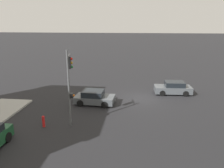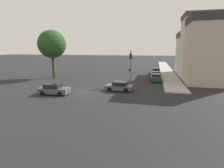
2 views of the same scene
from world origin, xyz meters
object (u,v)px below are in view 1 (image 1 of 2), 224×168
traffic_signal (70,78)px  crossing_car_1 (94,98)px  crossing_car_0 (173,88)px  fire_hydrant (43,121)px

traffic_signal → crossing_car_1: size_ratio=1.49×
traffic_signal → crossing_car_0: bearing=34.1°
crossing_car_0 → fire_hydrant: bearing=37.7°
traffic_signal → crossing_car_1: traffic_signal is taller
fire_hydrant → crossing_car_1: bearing=-118.4°
crossing_car_0 → crossing_car_1: (8.14, 4.08, -0.02)m
traffic_signal → crossing_car_1: 5.61m
traffic_signal → fire_hydrant: (1.99, 0.75, -3.25)m
traffic_signal → fire_hydrant: traffic_signal is taller
crossing_car_1 → crossing_car_0: bearing=29.7°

